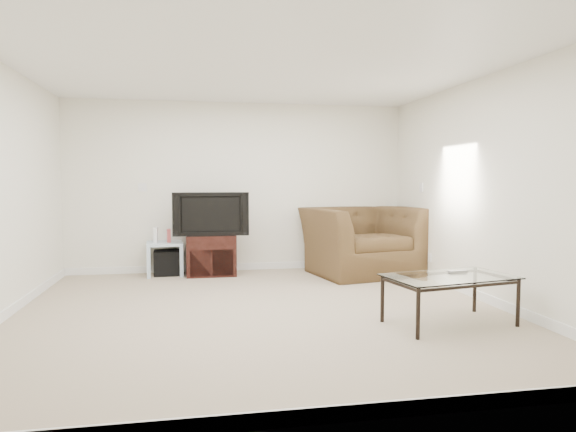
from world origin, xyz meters
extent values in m
plane|color=tan|center=(0.00, 0.00, 0.00)|extent=(5.00, 5.00, 0.00)
plane|color=white|center=(0.00, 0.00, 2.50)|extent=(5.00, 5.00, 0.00)
cube|color=silver|center=(0.00, 2.50, 1.25)|extent=(5.00, 0.02, 2.50)
cube|color=silver|center=(2.50, 0.00, 1.25)|extent=(0.02, 5.00, 2.50)
cube|color=white|center=(-1.40, 2.49, 1.25)|extent=(0.12, 0.02, 0.12)
cube|color=white|center=(2.49, 1.60, 1.25)|extent=(0.02, 0.09, 0.13)
cube|color=white|center=(2.49, 1.30, 0.30)|extent=(0.02, 0.08, 0.12)
cube|color=black|center=(-0.44, 2.13, 0.48)|extent=(0.36, 0.25, 0.05)
imported|color=black|center=(-0.44, 2.14, 0.88)|extent=(0.99, 0.22, 0.61)
cube|color=black|center=(-1.06, 2.30, 0.17)|extent=(0.38, 0.38, 0.37)
cube|color=white|center=(-1.21, 2.25, 0.58)|extent=(0.06, 0.16, 0.22)
cube|color=#CC4C4C|center=(-1.03, 2.26, 0.57)|extent=(0.06, 0.14, 0.19)
imported|color=#53331F|center=(1.71, 1.88, 0.65)|extent=(1.64, 1.23, 1.29)
cube|color=#B2B2B7|center=(1.83, -0.64, 0.47)|extent=(0.19, 0.06, 0.02)
camera|label=1|loc=(-0.68, -5.17, 1.35)|focal=32.00mm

